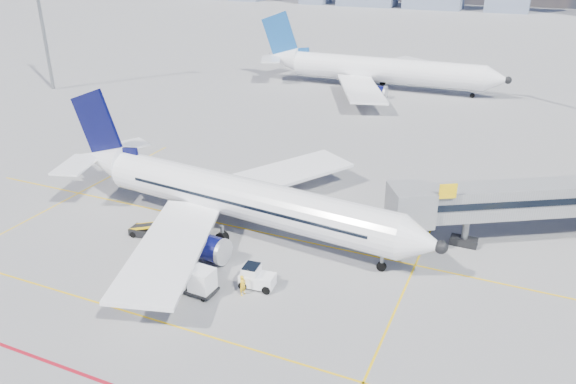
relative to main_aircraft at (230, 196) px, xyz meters
name	(u,v)px	position (x,y,z in m)	size (l,w,h in m)	color
ground	(208,277)	(2.10, -7.49, -3.22)	(420.00, 420.00, 0.00)	gray
apron_markings	(172,303)	(1.52, -11.40, -3.22)	(90.00, 35.12, 0.01)	yellow
jet_bridge	(557,199)	(25.61, 9.42, 0.52)	(23.55, 15.78, 6.30)	gray
floodlight_mast_nw	(39,6)	(-52.90, 32.51, 10.36)	(3.20, 0.61, 25.45)	gray
main_aircraft	(230,196)	(0.00, 0.00, 0.00)	(36.78, 32.01, 10.85)	white
second_aircraft	(375,70)	(-2.65, 54.99, -0.01)	(42.93, 37.40, 12.51)	white
baggage_tug	(256,277)	(6.00, -7.19, -2.39)	(2.64, 1.74, 1.75)	white
cargo_dolly	(192,278)	(2.04, -9.56, -2.11)	(3.80, 1.85, 2.03)	black
belt_loader	(153,231)	(-5.48, -4.03, -2.65)	(5.44, 1.68, 2.20)	black
ramp_worker	(243,285)	(5.61, -8.48, -2.43)	(0.58, 0.38, 1.59)	yellow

